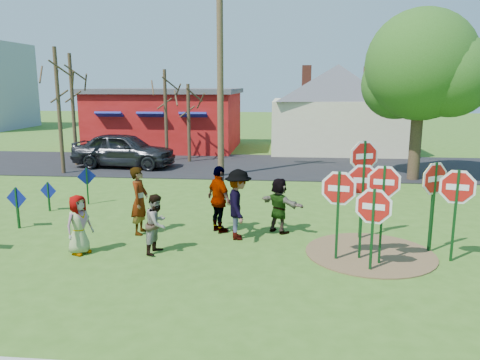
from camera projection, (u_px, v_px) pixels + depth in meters
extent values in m
plane|color=#39611B|center=(200.00, 236.00, 13.11)|extent=(120.00, 120.00, 0.00)
cube|color=black|center=(240.00, 165.00, 24.32)|extent=(120.00, 7.50, 0.04)
cylinder|color=brown|center=(370.00, 253.00, 11.70)|extent=(3.20, 3.20, 0.03)
cube|color=maroon|center=(167.00, 121.00, 30.84)|extent=(9.00, 7.00, 3.60)
cube|color=#4C4C51|center=(166.00, 91.00, 30.44)|extent=(9.40, 7.40, 0.30)
cube|color=navy|center=(110.00, 115.00, 27.45)|extent=(1.60, 0.78, 0.45)
cube|color=navy|center=(151.00, 115.00, 27.21)|extent=(1.60, 0.78, 0.45)
cube|color=navy|center=(194.00, 116.00, 26.96)|extent=(1.60, 0.78, 0.45)
cube|color=beige|center=(336.00, 125.00, 29.80)|extent=(8.00, 7.00, 3.20)
pyramid|color=#4C4C51|center=(339.00, 64.00, 29.04)|extent=(9.40, 9.40, 2.20)
cube|color=brown|center=(307.00, 77.00, 28.42)|extent=(0.55, 0.55, 1.40)
cube|color=brown|center=(368.00, 77.00, 29.98)|extent=(0.55, 0.55, 1.40)
cube|color=#113E19|center=(338.00, 216.00, 11.11)|extent=(0.07, 0.08, 2.17)
cylinder|color=white|center=(339.00, 188.00, 10.97)|extent=(1.09, 0.24, 1.11)
cylinder|color=#AD130F|center=(339.00, 188.00, 10.97)|extent=(0.94, 0.21, 0.96)
cube|color=white|center=(339.00, 188.00, 10.97)|extent=(0.48, 0.10, 0.14)
cube|color=#113E19|center=(362.00, 191.00, 12.58)|extent=(0.08, 0.09, 2.71)
cylinder|color=white|center=(364.00, 156.00, 12.39)|extent=(1.05, 0.45, 1.13)
cylinder|color=#AD130F|center=(364.00, 156.00, 12.39)|extent=(0.91, 0.40, 0.98)
cube|color=white|center=(364.00, 156.00, 12.39)|extent=(0.46, 0.20, 0.14)
cylinder|color=gold|center=(364.00, 156.00, 12.39)|extent=(1.05, 0.45, 1.13)
cube|color=#113E19|center=(382.00, 216.00, 10.80)|extent=(0.06, 0.08, 2.36)
cylinder|color=white|center=(384.00, 182.00, 10.64)|extent=(1.02, 0.19, 1.03)
cylinder|color=#AD130F|center=(384.00, 182.00, 10.64)|extent=(0.88, 0.17, 0.89)
cube|color=white|center=(384.00, 182.00, 10.64)|extent=(0.45, 0.08, 0.13)
cube|color=#113E19|center=(432.00, 208.00, 11.62)|extent=(0.09, 0.09, 2.29)
cylinder|color=white|center=(435.00, 179.00, 11.47)|extent=(0.95, 0.61, 1.11)
cylinder|color=#AD130F|center=(435.00, 179.00, 11.47)|extent=(0.82, 0.53, 0.95)
cube|color=white|center=(435.00, 179.00, 11.47)|extent=(0.41, 0.27, 0.14)
cylinder|color=gold|center=(435.00, 179.00, 11.47)|extent=(0.94, 0.60, 1.11)
cube|color=#113E19|center=(372.00, 230.00, 10.48)|extent=(0.08, 0.09, 1.90)
cylinder|color=white|center=(374.00, 206.00, 10.37)|extent=(1.06, 0.33, 1.10)
cylinder|color=#AD130F|center=(374.00, 206.00, 10.37)|extent=(0.92, 0.29, 0.95)
cube|color=white|center=(374.00, 206.00, 10.37)|extent=(0.47, 0.14, 0.14)
cube|color=#113E19|center=(455.00, 216.00, 11.02)|extent=(0.07, 0.09, 2.22)
cylinder|color=white|center=(457.00, 187.00, 10.88)|extent=(1.08, 0.28, 1.11)
cylinder|color=#AD130F|center=(457.00, 187.00, 10.88)|extent=(0.94, 0.25, 0.96)
cube|color=white|center=(457.00, 187.00, 10.88)|extent=(0.48, 0.12, 0.14)
cylinder|color=gold|center=(457.00, 187.00, 10.88)|extent=(1.08, 0.27, 1.11)
cube|color=#113E19|center=(361.00, 213.00, 11.13)|extent=(0.06, 0.07, 2.33)
cylinder|color=white|center=(363.00, 180.00, 10.98)|extent=(1.02, 0.06, 1.02)
cylinder|color=#AD130F|center=(363.00, 180.00, 10.98)|extent=(0.88, 0.06, 0.88)
cube|color=white|center=(363.00, 180.00, 10.98)|extent=(0.45, 0.02, 0.13)
cube|color=#113E19|center=(17.00, 208.00, 13.66)|extent=(0.06, 0.07, 1.23)
cube|color=navy|center=(16.00, 198.00, 13.60)|extent=(0.66, 0.11, 0.67)
cube|color=#113E19|center=(49.00, 197.00, 15.56)|extent=(0.05, 0.06, 0.99)
cube|color=navy|center=(48.00, 191.00, 15.51)|extent=(0.60, 0.10, 0.60)
cube|color=#113E19|center=(87.00, 186.00, 16.41)|extent=(0.07, 0.08, 1.30)
cube|color=navy|center=(87.00, 176.00, 16.34)|extent=(0.56, 0.34, 0.64)
imported|color=#404282|center=(79.00, 225.00, 11.58)|extent=(0.76, 0.87, 1.51)
imported|color=#2A7D61|center=(140.00, 201.00, 13.13)|extent=(0.47, 0.71, 1.92)
imported|color=brown|center=(157.00, 224.00, 11.65)|extent=(0.71, 0.84, 1.51)
imported|color=#37373C|center=(238.00, 204.00, 12.68)|extent=(0.90, 1.34, 1.93)
imported|color=#543161|center=(219.00, 199.00, 13.24)|extent=(1.07, 1.18, 1.92)
imported|color=#214D2E|center=(279.00, 205.00, 13.25)|extent=(1.44, 1.29, 1.59)
imported|color=#313137|center=(124.00, 150.00, 23.63)|extent=(5.31, 2.54, 1.75)
cylinder|color=#4C3823|center=(220.00, 74.00, 20.67)|extent=(0.29, 0.29, 9.21)
cylinder|color=#382819|center=(416.00, 135.00, 20.38)|extent=(0.51, 0.51, 3.98)
sphere|color=#224813|center=(421.00, 65.00, 19.78)|extent=(4.70, 4.70, 4.70)
sphere|color=#224813|center=(451.00, 76.00, 19.24)|extent=(3.43, 3.43, 3.43)
sphere|color=#224813|center=(396.00, 84.00, 20.73)|extent=(3.07, 3.07, 3.07)
cylinder|color=#382819|center=(73.00, 111.00, 23.91)|extent=(0.18, 0.18, 5.70)
cylinder|color=#382819|center=(189.00, 124.00, 25.09)|extent=(0.18, 0.18, 4.19)
cylinder|color=#382819|center=(59.00, 112.00, 21.62)|extent=(0.18, 0.18, 5.84)
cylinder|color=#382819|center=(166.00, 116.00, 25.35)|extent=(0.18, 0.18, 4.96)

